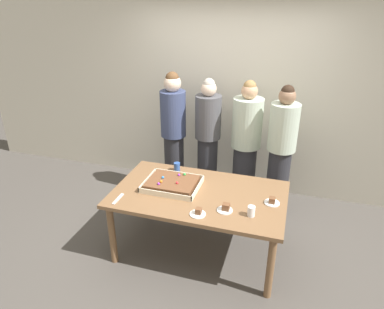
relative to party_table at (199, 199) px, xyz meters
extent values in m
plane|color=#4C4742|center=(0.00, 0.00, -0.65)|extent=(12.00, 12.00, 0.00)
cube|color=beige|center=(0.00, 1.60, 0.85)|extent=(8.00, 0.12, 3.00)
cube|color=brown|center=(0.00, 0.00, 0.06)|extent=(1.76, 1.03, 0.04)
cylinder|color=brown|center=(-0.80, -0.44, -0.31)|extent=(0.07, 0.07, 0.69)
cylinder|color=brown|center=(0.80, -0.44, -0.31)|extent=(0.07, 0.07, 0.69)
cylinder|color=brown|center=(-0.80, 0.44, -0.31)|extent=(0.07, 0.07, 0.69)
cylinder|color=brown|center=(0.80, 0.44, -0.31)|extent=(0.07, 0.07, 0.69)
cube|color=beige|center=(-0.31, 0.04, 0.08)|extent=(0.57, 0.46, 0.01)
cube|color=beige|center=(-0.31, -0.19, 0.11)|extent=(0.57, 0.01, 0.05)
cube|color=beige|center=(-0.31, 0.27, 0.11)|extent=(0.57, 0.01, 0.05)
cube|color=beige|center=(-0.59, 0.04, 0.11)|extent=(0.01, 0.46, 0.05)
cube|color=beige|center=(-0.02, 0.04, 0.11)|extent=(0.01, 0.46, 0.05)
cube|color=brown|center=(-0.31, 0.04, 0.12)|extent=(0.50, 0.39, 0.06)
sphere|color=#2D84E0|center=(-0.42, 0.06, 0.16)|extent=(0.03, 0.03, 0.03)
sphere|color=green|center=(-0.22, 0.19, 0.16)|extent=(0.03, 0.03, 0.03)
sphere|color=purple|center=(-0.41, -0.08, 0.16)|extent=(0.03, 0.03, 0.03)
sphere|color=orange|center=(-0.40, -0.03, 0.16)|extent=(0.03, 0.03, 0.03)
sphere|color=purple|center=(-0.27, 0.16, 0.16)|extent=(0.03, 0.03, 0.03)
sphere|color=red|center=(-0.23, -0.01, 0.16)|extent=(0.03, 0.03, 0.03)
cylinder|color=white|center=(0.32, -0.24, 0.08)|extent=(0.15, 0.15, 0.01)
cube|color=brown|center=(0.33, -0.23, 0.12)|extent=(0.07, 0.06, 0.06)
cylinder|color=white|center=(0.73, 0.02, 0.08)|extent=(0.15, 0.15, 0.01)
cube|color=brown|center=(0.73, 0.02, 0.12)|extent=(0.06, 0.06, 0.06)
cylinder|color=white|center=(0.09, -0.37, 0.08)|extent=(0.15, 0.15, 0.01)
cube|color=brown|center=(0.10, -0.37, 0.12)|extent=(0.05, 0.06, 0.05)
cylinder|color=#2D5199|center=(-0.38, 0.40, 0.13)|extent=(0.07, 0.07, 0.10)
cylinder|color=white|center=(0.57, -0.25, 0.13)|extent=(0.07, 0.07, 0.10)
cube|color=silver|center=(-0.74, -0.35, 0.08)|extent=(0.03, 0.20, 0.01)
cylinder|color=#28282D|center=(0.29, 1.13, -0.24)|extent=(0.30, 0.30, 0.82)
cylinder|color=#B7C6B2|center=(0.29, 1.13, 0.48)|extent=(0.37, 0.37, 0.62)
sphere|color=tan|center=(0.29, 1.13, 0.88)|extent=(0.20, 0.20, 0.20)
sphere|color=olive|center=(0.29, 1.13, 0.93)|extent=(0.15, 0.15, 0.15)
cylinder|color=#28282D|center=(-0.21, 1.12, -0.21)|extent=(0.27, 0.27, 0.89)
cylinder|color=#4C4C51|center=(-0.21, 1.12, 0.51)|extent=(0.33, 0.33, 0.56)
sphere|color=beige|center=(-0.21, 1.12, 0.87)|extent=(0.19, 0.19, 0.19)
sphere|color=#B2A899|center=(-0.21, 1.12, 0.93)|extent=(0.15, 0.15, 0.15)
cylinder|color=#28282D|center=(-0.66, 1.08, -0.22)|extent=(0.26, 0.26, 0.88)
cylinder|color=#384266|center=(-0.66, 1.08, 0.52)|extent=(0.33, 0.33, 0.60)
sphere|color=beige|center=(-0.66, 1.08, 0.92)|extent=(0.22, 0.22, 0.22)
sphere|color=brown|center=(-0.66, 1.08, 0.98)|extent=(0.17, 0.17, 0.17)
cylinder|color=#28282D|center=(0.73, 0.98, -0.21)|extent=(0.27, 0.27, 0.89)
cylinder|color=#B7C6B2|center=(0.73, 0.98, 0.52)|extent=(0.34, 0.34, 0.57)
sphere|color=#8C664C|center=(0.73, 0.98, 0.89)|extent=(0.19, 0.19, 0.19)
sphere|color=black|center=(0.73, 0.98, 0.94)|extent=(0.15, 0.15, 0.15)
camera|label=1|loc=(0.84, -2.95, 1.94)|focal=32.59mm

